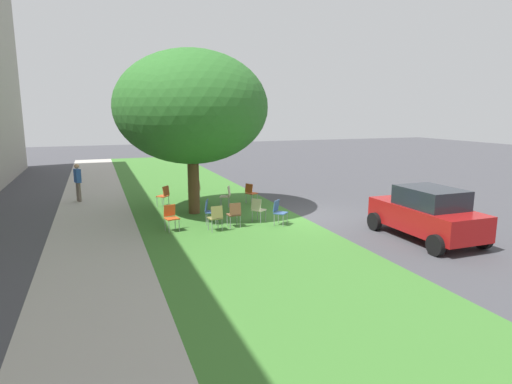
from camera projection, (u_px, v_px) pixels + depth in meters
The scene contains 17 objects.
ground at pixel (307, 216), 16.39m from camera, with size 80.00×80.00×0.00m, color #424247.
grass_verge at pixel (226, 224), 15.28m from camera, with size 48.00×6.00×0.01m, color #3D752D.
sidewalk_strip at pixel (95, 236), 13.77m from camera, with size 48.00×2.80×0.01m, color #ADA89E.
street_tree at pixel (192, 107), 16.18m from camera, with size 5.77×5.77×6.24m.
chair_0 at pixel (210, 210), 15.21m from camera, with size 0.54×0.55×0.88m.
chair_1 at pixel (234, 213), 14.74m from camera, with size 0.44×0.43×0.88m.
chair_2 at pixel (251, 192), 18.63m from camera, with size 0.56×0.56×0.88m.
chair_3 at pixel (216, 216), 14.27m from camera, with size 0.47×0.47×0.88m.
chair_4 at pixel (279, 211), 15.08m from camera, with size 0.59×0.59×0.88m.
chair_5 at pixel (227, 195), 17.98m from camera, with size 0.55×0.56×0.88m.
chair_6 at pixel (195, 189), 19.25m from camera, with size 0.58×0.58×0.88m.
chair_7 at pixel (258, 208), 15.45m from camera, with size 0.58×0.58×0.88m.
chair_8 at pixel (171, 216), 14.33m from camera, with size 0.50×0.50×0.88m.
chair_9 at pixel (195, 195), 17.80m from camera, with size 0.49×0.48×0.88m.
chair_10 at pixel (164, 194), 18.02m from camera, with size 0.59×0.59×0.88m.
parked_car at pixel (427, 213), 13.33m from camera, with size 3.70×1.92×1.65m.
pedestrian_0 at pixel (78, 181), 18.98m from camera, with size 0.41×0.32×1.69m.
Camera 1 is at (-14.24, 7.40, 3.94)m, focal length 30.16 mm.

